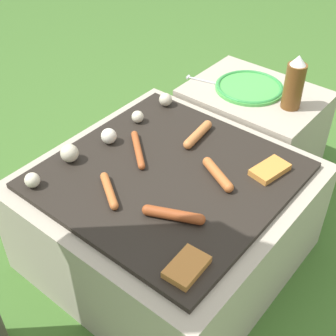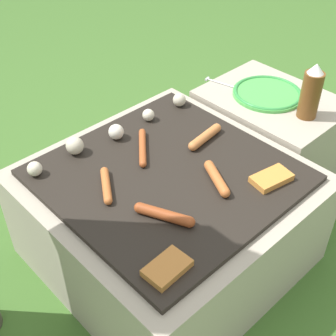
{
  "view_description": "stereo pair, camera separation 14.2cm",
  "coord_description": "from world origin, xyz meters",
  "px_view_note": "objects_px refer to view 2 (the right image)",
  "views": [
    {
      "loc": [
        -0.85,
        -0.69,
        1.3
      ],
      "look_at": [
        0.0,
        0.0,
        0.4
      ],
      "focal_mm": 50.0,
      "sensor_mm": 36.0,
      "label": 1
    },
    {
      "loc": [
        -0.76,
        -0.8,
        1.3
      ],
      "look_at": [
        0.0,
        0.0,
        0.4
      ],
      "focal_mm": 50.0,
      "sensor_mm": 36.0,
      "label": 2
    }
  ],
  "objects_px": {
    "plate_colorful": "(268,93)",
    "fork_utensil": "(225,84)",
    "sausage_front_center": "(106,185)",
    "condiment_bottle": "(311,92)"
  },
  "relations": [
    {
      "from": "plate_colorful",
      "to": "fork_utensil",
      "type": "distance_m",
      "value": 0.17
    },
    {
      "from": "sausage_front_center",
      "to": "fork_utensil",
      "type": "height_order",
      "value": "sausage_front_center"
    },
    {
      "from": "condiment_bottle",
      "to": "fork_utensil",
      "type": "relative_size",
      "value": 1.07
    },
    {
      "from": "plate_colorful",
      "to": "condiment_bottle",
      "type": "distance_m",
      "value": 0.21
    },
    {
      "from": "condiment_bottle",
      "to": "sausage_front_center",
      "type": "bearing_deg",
      "value": 166.59
    },
    {
      "from": "plate_colorful",
      "to": "condiment_bottle",
      "type": "relative_size",
      "value": 1.3
    },
    {
      "from": "fork_utensil",
      "to": "condiment_bottle",
      "type": "bearing_deg",
      "value": -82.79
    },
    {
      "from": "plate_colorful",
      "to": "fork_utensil",
      "type": "bearing_deg",
      "value": 110.51
    },
    {
      "from": "fork_utensil",
      "to": "plate_colorful",
      "type": "bearing_deg",
      "value": -69.49
    },
    {
      "from": "fork_utensil",
      "to": "sausage_front_center",
      "type": "bearing_deg",
      "value": -166.98
    }
  ]
}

